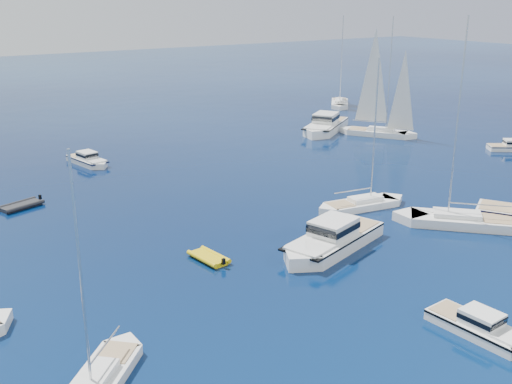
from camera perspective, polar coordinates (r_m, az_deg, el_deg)
motor_cruiser_near at (r=39.50m, az=20.35°, el=-12.48°), size 2.81×7.61×1.96m
motor_cruiser_centre at (r=49.07m, az=7.01°, el=-5.31°), size 12.43×7.01×3.12m
motor_cruiser_distant at (r=91.19m, az=6.45°, el=5.64°), size 13.23×10.67×3.47m
motor_cruiser_horizon at (r=75.56m, az=-15.38°, el=2.53°), size 3.61×7.76×1.96m
sailboat_mid_r at (r=56.51m, az=18.68°, el=-2.97°), size 10.97×11.34×18.41m
sailboat_centre at (r=58.81m, az=9.84°, el=-1.44°), size 10.13×4.02×14.49m
sailboat_sails_r at (r=89.69m, az=11.27°, el=5.20°), size 8.89×11.47×17.19m
sailboat_sails_far at (r=113.46m, az=7.82°, el=8.01°), size 9.60×10.33×16.48m
tender_yellow at (r=46.88m, az=-4.43°, el=-6.36°), size 2.45×3.87×0.95m
tender_grey_far at (r=62.09m, az=-21.08°, el=-1.37°), size 4.65×3.41×0.95m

